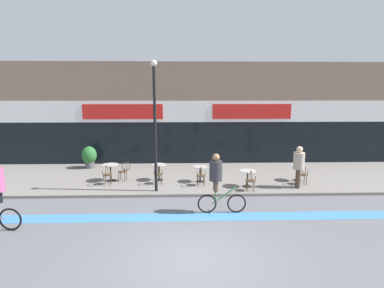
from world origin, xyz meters
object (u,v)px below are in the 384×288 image
object	(u,v)px
cafe_chair_0_side	(124,170)
pedestrian_near_end	(299,163)
bistro_table_3	(248,175)
cafe_chair_3_near	(251,179)
cafe_chair_0_near	(107,174)
cyclist_1	(217,179)
bistro_table_0	(110,169)
bistro_table_2	(200,171)
cafe_chair_4_near	(303,173)
planter_pot	(89,156)
cafe_chair_1_near	(158,173)
bistro_table_4	(298,170)
bistro_table_1	(159,169)
cafe_chair_2_near	(201,174)
lamp_post	(155,118)

from	to	relation	value
cafe_chair_0_side	pedestrian_near_end	bearing A→B (deg)	177.33
bistro_table_3	cafe_chair_3_near	xyz separation A→B (m)	(-0.00, -0.63, 0.00)
cafe_chair_0_near	cyclist_1	bearing A→B (deg)	-125.81
cafe_chair_0_near	cyclist_1	world-z (taller)	cyclist_1
bistro_table_0	cafe_chair_0_side	size ratio (longest dim) A/B	0.86
bistro_table_3	cyclist_1	size ratio (longest dim) A/B	0.35
bistro_table_2	cafe_chair_4_near	bearing A→B (deg)	-7.04
planter_pot	cyclist_1	size ratio (longest dim) A/B	0.56
cafe_chair_1_near	bistro_table_3	bearing A→B (deg)	-101.99
planter_pot	cafe_chair_0_near	bearing A→B (deg)	-61.05
cafe_chair_1_near	planter_pot	world-z (taller)	planter_pot
cafe_chair_1_near	cyclist_1	distance (m)	3.86
bistro_table_4	planter_pot	distance (m)	10.77
bistro_table_1	cafe_chair_0_side	size ratio (longest dim) A/B	0.84
bistro_table_2	bistro_table_1	bearing A→B (deg)	170.59
bistro_table_1	bistro_table_3	size ratio (longest dim) A/B	1.04
cafe_chair_2_near	bistro_table_2	bearing A→B (deg)	-1.67
cafe_chair_4_near	cyclist_1	world-z (taller)	cyclist_1
bistro_table_3	cafe_chair_2_near	size ratio (longest dim) A/B	0.81
cafe_chair_2_near	pedestrian_near_end	bearing A→B (deg)	-96.76
cafe_chair_1_near	planter_pot	size ratio (longest dim) A/B	0.76
cafe_chair_1_near	pedestrian_near_end	size ratio (longest dim) A/B	0.50
pedestrian_near_end	bistro_table_1	bearing A→B (deg)	-5.06
bistro_table_1	pedestrian_near_end	xyz separation A→B (m)	(6.04, -1.29, 0.53)
cafe_chair_1_near	cyclist_1	world-z (taller)	cyclist_1
bistro_table_0	lamp_post	world-z (taller)	lamp_post
bistro_table_4	cafe_chair_1_near	distance (m)	6.44
cafe_chair_0_side	cyclist_1	bearing A→B (deg)	143.69
bistro_table_0	cafe_chair_0_near	world-z (taller)	cafe_chair_0_near
bistro_table_1	cafe_chair_0_near	distance (m)	2.33
cafe_chair_4_near	lamp_post	world-z (taller)	lamp_post
bistro_table_2	cafe_chair_1_near	bearing A→B (deg)	-170.64
cafe_chair_0_near	pedestrian_near_end	bearing A→B (deg)	-96.55
cafe_chair_1_near	cafe_chair_4_near	bearing A→B (deg)	-97.26
bistro_table_1	cyclist_1	bearing A→B (deg)	-58.03
planter_pot	lamp_post	bearing A→B (deg)	-45.54
lamp_post	cyclist_1	xyz separation A→B (m)	(2.29, -2.10, -1.93)
cafe_chair_0_near	cafe_chair_4_near	size ratio (longest dim) A/B	1.00
cafe_chair_0_near	cyclist_1	size ratio (longest dim) A/B	0.43
bistro_table_4	cafe_chair_1_near	xyz separation A→B (m)	(-6.43, -0.38, 0.00)
bistro_table_1	cafe_chair_0_near	world-z (taller)	cafe_chair_0_near
bistro_table_2	bistro_table_4	size ratio (longest dim) A/B	0.99
cafe_chair_0_side	cafe_chair_3_near	bearing A→B (deg)	169.63
cafe_chair_1_near	cyclist_1	xyz separation A→B (m)	(2.29, -3.05, 0.60)
bistro_table_0	pedestrian_near_end	distance (m)	8.39
cyclist_1	cafe_chair_4_near	bearing A→B (deg)	34.13
bistro_table_3	bistro_table_2	bearing A→B (deg)	158.64
bistro_table_3	cafe_chair_0_near	world-z (taller)	cafe_chair_0_near
bistro_table_0	bistro_table_4	world-z (taller)	bistro_table_0
bistro_table_1	bistro_table_4	xyz separation A→B (m)	(6.44, -0.25, -0.02)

